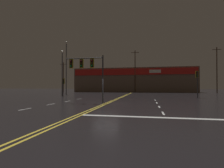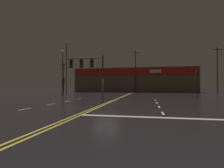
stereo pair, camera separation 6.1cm
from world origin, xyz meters
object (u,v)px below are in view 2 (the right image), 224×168
Objects in this scene: traffic_signal_median at (86,66)px; streetlight_near_right at (62,66)px; streetlight_far_left at (67,61)px; traffic_signal_corner_northwest at (63,83)px; traffic_signal_corner_northeast at (198,78)px.

traffic_signal_median is 17.03m from streetlight_near_right.
streetlight_near_right reaches higher than traffic_signal_median.
streetlight_far_left is (-11.20, 18.35, 3.43)m from traffic_signal_median.
traffic_signal_corner_northwest is at bearing -67.80° from streetlight_far_left.
streetlight_far_left is at bearing 106.74° from streetlight_near_right.
traffic_signal_corner_northeast is (13.63, 10.28, -0.90)m from traffic_signal_median.
traffic_signal_corner_northwest is at bearing -59.25° from streetlight_near_right.
streetlight_near_right is (-23.47, 3.51, 2.67)m from traffic_signal_corner_northeast.
streetlight_far_left is at bearing 112.20° from traffic_signal_corner_northwest.
traffic_signal_median is at bearing -58.59° from streetlight_far_left.
traffic_signal_median is at bearing -54.51° from streetlight_near_right.
traffic_signal_corner_northeast reaches higher than traffic_signal_corner_northwest.
traffic_signal_corner_northwest is 4.51m from streetlight_near_right.
traffic_signal_corner_northeast is (21.91, -0.89, 0.66)m from traffic_signal_corner_northwest.
streetlight_near_right is at bearing 120.75° from traffic_signal_corner_northwest.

